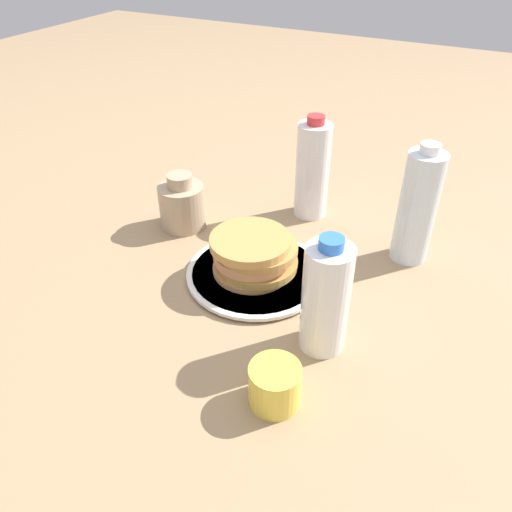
% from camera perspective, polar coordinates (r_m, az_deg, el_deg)
% --- Properties ---
extents(ground_plane, '(4.00, 4.00, 0.00)m').
position_cam_1_polar(ground_plane, '(0.94, -0.63, -2.41)').
color(ground_plane, '#9E7F5B').
extents(plate, '(0.26, 0.26, 0.01)m').
position_cam_1_polar(plate, '(0.93, -0.00, -1.99)').
color(plate, silver).
rests_on(plate, ground_plane).
extents(pancake_stack, '(0.16, 0.16, 0.08)m').
position_cam_1_polar(pancake_stack, '(0.91, -0.13, 0.24)').
color(pancake_stack, tan).
rests_on(pancake_stack, plate).
extents(juice_glass, '(0.07, 0.07, 0.06)m').
position_cam_1_polar(juice_glass, '(0.71, 2.15, -14.54)').
color(juice_glass, yellow).
rests_on(juice_glass, ground_plane).
extents(cream_jug, '(0.10, 0.10, 0.12)m').
position_cam_1_polar(cream_jug, '(1.07, -8.45, 5.87)').
color(cream_jug, tan).
rests_on(cream_jug, ground_plane).
extents(water_bottle_near, '(0.07, 0.07, 0.24)m').
position_cam_1_polar(water_bottle_near, '(0.98, 17.97, 5.31)').
color(water_bottle_near, silver).
rests_on(water_bottle_near, ground_plane).
extents(water_bottle_mid, '(0.07, 0.07, 0.23)m').
position_cam_1_polar(water_bottle_mid, '(1.08, 6.46, 9.73)').
color(water_bottle_mid, white).
rests_on(water_bottle_mid, ground_plane).
extents(water_bottle_far, '(0.07, 0.07, 0.20)m').
position_cam_1_polar(water_bottle_far, '(0.75, 7.96, -4.77)').
color(water_bottle_far, white).
rests_on(water_bottle_far, ground_plane).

